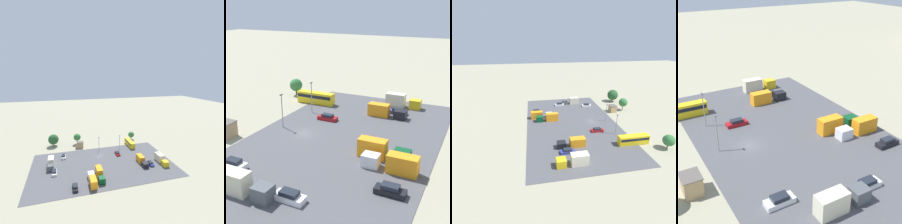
{
  "view_description": "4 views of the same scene",
  "coord_description": "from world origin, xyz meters",
  "views": [
    {
      "loc": [
        15.84,
        79.25,
        40.17
      ],
      "look_at": [
        0.8,
        25.93,
        28.04
      ],
      "focal_mm": 28.0,
      "sensor_mm": 36.0,
      "label": 1
    },
    {
      "loc": [
        51.23,
        32.78,
        26.14
      ],
      "look_at": [
        0.64,
        8.41,
        6.29
      ],
      "focal_mm": 50.0,
      "sensor_mm": 36.0,
      "label": 2
    },
    {
      "loc": [
        -64.17,
        23.77,
        32.41
      ],
      "look_at": [
        2.01,
        11.73,
        4.29
      ],
      "focal_mm": 28.0,
      "sensor_mm": 36.0,
      "label": 3
    },
    {
      "loc": [
        48.76,
        -19.53,
        31.74
      ],
      "look_at": [
        -2.19,
        10.4,
        3.86
      ],
      "focal_mm": 50.0,
      "sensor_mm": 36.0,
      "label": 4
    }
  ],
  "objects": [
    {
      "name": "parked_car_1",
      "position": [
        21.05,
        10.76,
        0.72
      ],
      "size": [
        1.92,
        4.66,
        1.52
      ],
      "color": "silver",
      "rests_on": "ground"
    },
    {
      "name": "ground_plane",
      "position": [
        0.0,
        0.0,
        0.0
      ],
      "size": [
        400.0,
        400.0,
        0.0
      ],
      "primitive_type": "plane",
      "color": "gray"
    },
    {
      "name": "light_pole_lot_centre",
      "position": [
        -0.95,
        -5.81,
        4.26
      ],
      "size": [
        0.9,
        0.28,
        7.52
      ],
      "color": "gray",
      "rests_on": "ground"
    },
    {
      "name": "parked_truck_4",
      "position": [
        22.68,
        3.94,
        1.63
      ],
      "size": [
        2.43,
        8.77,
        3.4
      ],
      "color": "#4C5156",
      "rests_on": "ground"
    },
    {
      "name": "parked_truck_2",
      "position": [
        3.59,
        18.13,
        1.6
      ],
      "size": [
        2.33,
        9.29,
        3.31
      ],
      "color": "#0C4723",
      "rests_on": "ground"
    },
    {
      "name": "parking_lot_surface",
      "position": [
        0.0,
        8.9,
        0.04
      ],
      "size": [
        62.66,
        36.48,
        0.08
      ],
      "color": "#4C4C51",
      "rests_on": "ground"
    },
    {
      "name": "light_pole_lot_edge",
      "position": [
        -12.1,
        -4.95,
        4.36
      ],
      "size": [
        0.9,
        0.28,
        7.71
      ],
      "color": "gray",
      "rests_on": "ground"
    },
    {
      "name": "parked_truck_3",
      "position": [
        -17.21,
        12.27,
        1.43
      ],
      "size": [
        2.42,
        9.14,
        2.95
      ],
      "color": "black",
      "rests_on": "ground"
    },
    {
      "name": "parked_car_4",
      "position": [
        13.55,
        22.93,
        0.74
      ],
      "size": [
        1.82,
        4.6,
        1.59
      ],
      "color": "black",
      "rests_on": "ground"
    },
    {
      "name": "parked_car_0",
      "position": [
        -9.09,
        1.0,
        0.68
      ],
      "size": [
        1.82,
        4.61,
        1.44
      ],
      "rotation": [
        0.0,
        0.0,
        3.14
      ],
      "color": "maroon",
      "rests_on": "ground"
    },
    {
      "name": "parked_truck_0",
      "position": [
        -26.08,
        13.9,
        1.64
      ],
      "size": [
        2.53,
        9.03,
        3.41
      ],
      "color": "gold",
      "rests_on": "ground"
    },
    {
      "name": "bus",
      "position": [
        -19.16,
        -7.8,
        1.74
      ],
      "size": [
        2.45,
        10.38,
        3.08
      ],
      "color": "gold",
      "rests_on": "ground"
    },
    {
      "name": "parked_car_3",
      "position": [
        -20.35,
        14.68,
        0.69
      ],
      "size": [
        1.81,
        4.56,
        1.47
      ],
      "color": "navy",
      "rests_on": "ground"
    },
    {
      "name": "shed_building",
      "position": [
        8.35,
        -13.15,
        1.64
      ],
      "size": [
        3.75,
        3.07,
        3.27
      ],
      "color": "tan",
      "rests_on": "ground"
    },
    {
      "name": "parked_car_2",
      "position": [
        17.36,
        -2.84,
        0.72
      ],
      "size": [
        1.95,
        4.62,
        1.54
      ],
      "rotation": [
        0.0,
        0.0,
        3.14
      ],
      "color": "silver",
      "rests_on": "ground"
    },
    {
      "name": "parked_truck_1",
      "position": [
        7.05,
        21.44,
        1.52
      ],
      "size": [
        2.33,
        9.32,
        3.14
      ],
      "rotation": [
        0.0,
        0.0,
        3.14
      ],
      "color": "silver",
      "rests_on": "ground"
    }
  ]
}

